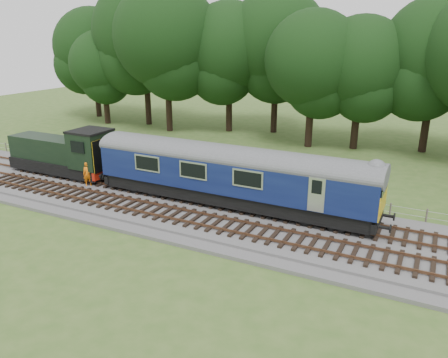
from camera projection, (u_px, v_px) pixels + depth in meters
The scene contains 9 objects.
ground at pixel (208, 215), 26.81m from camera, with size 120.00×120.00×0.00m, color #3C5E22.
ballast at pixel (208, 213), 26.75m from camera, with size 70.00×7.00×0.35m, color #4C4C4F.
track_north at pixel (219, 202), 27.86m from camera, with size 67.20×2.40×0.21m.
track_south at pixel (195, 218), 25.32m from camera, with size 67.20×2.40×0.21m.
fence at pixel (239, 193), 30.62m from camera, with size 64.00×0.12×1.00m, color #6B6054, non-canonical shape.
tree_line at pixel (310, 141), 45.44m from camera, with size 70.00×8.00×18.00m, color black, non-canonical shape.
dmu_railcar at pixel (230, 171), 26.82m from camera, with size 18.05×2.86×3.88m.
shunter_loco at pixel (65, 154), 32.97m from camera, with size 8.91×2.60×3.38m.
worker at pixel (88, 174), 30.74m from camera, with size 0.63×0.42×1.74m, color orange.
Camera 1 is at (12.00, -21.64, 10.60)m, focal length 35.00 mm.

